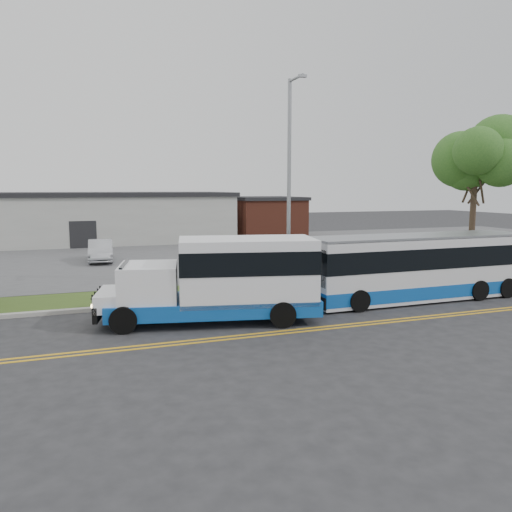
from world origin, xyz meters
name	(u,v)px	position (x,y,z in m)	size (l,w,h in m)	color
ground	(247,305)	(0.00, 0.00, 0.00)	(140.00, 140.00, 0.00)	#28282B
lane_line_north	(284,331)	(0.00, -3.85, 0.01)	(70.00, 0.12, 0.01)	gold
lane_line_south	(288,333)	(0.00, -4.15, 0.01)	(70.00, 0.12, 0.01)	gold
curb	(239,298)	(0.00, 1.10, 0.07)	(80.00, 0.30, 0.15)	#9E9B93
verge	(227,290)	(0.00, 2.90, 0.05)	(80.00, 3.30, 0.10)	#34511B
parking_lot	(172,253)	(0.00, 17.00, 0.05)	(80.00, 25.00, 0.10)	#4C4C4F
commercial_building	(82,218)	(-6.00, 27.00, 2.18)	(25.40, 10.40, 4.35)	#9E9E99
brick_wing	(265,217)	(10.50, 26.00, 1.96)	(6.30, 7.30, 3.90)	brown
tree_east	(476,160)	(14.00, 3.00, 6.20)	(5.20, 5.20, 8.33)	#372C1E
streetlight_near	(290,177)	(3.00, 2.73, 5.23)	(0.35, 1.53, 9.50)	gray
shuttle_bus	(226,277)	(-1.45, -1.95, 1.58)	(8.02, 3.94, 2.96)	#0F4EA6
transit_bus	(418,267)	(7.19, -1.34, 1.39)	(9.95, 2.45, 2.76)	silver
parked_car_a	(101,251)	(-5.06, 14.13, 0.78)	(1.45, 4.16, 1.37)	#B7B9BF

